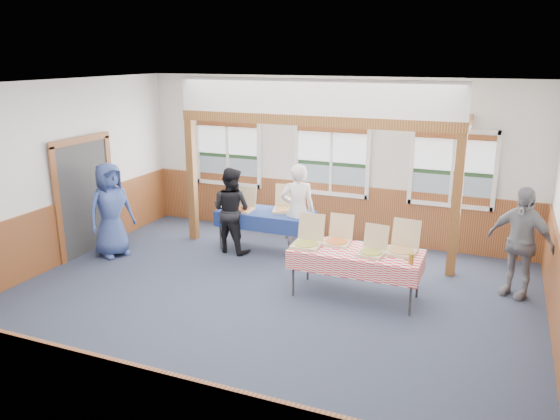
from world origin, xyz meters
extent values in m
plane|color=#2B3246|center=(0.00, 0.00, 0.00)|extent=(8.00, 8.00, 0.00)
plane|color=white|center=(0.00, 0.00, 3.20)|extent=(8.00, 8.00, 0.00)
plane|color=silver|center=(0.00, 3.50, 1.60)|extent=(8.00, 0.00, 8.00)
plane|color=silver|center=(0.00, -3.50, 1.60)|extent=(8.00, 0.00, 8.00)
plane|color=silver|center=(-4.00, 0.00, 1.60)|extent=(0.00, 8.00, 8.00)
cube|color=brown|center=(0.00, 3.48, 0.55)|extent=(7.98, 0.05, 1.10)
cube|color=brown|center=(0.00, -3.48, 0.55)|extent=(7.98, 0.05, 1.10)
cube|color=brown|center=(-3.98, 0.00, 0.55)|extent=(0.05, 6.98, 1.10)
cube|color=#333333|center=(-3.96, 0.90, 1.05)|extent=(0.06, 1.30, 2.10)
cube|color=white|center=(-2.30, 3.44, 0.91)|extent=(1.52, 0.05, 0.08)
cube|color=white|center=(-2.30, 3.44, 2.29)|extent=(1.52, 0.05, 0.08)
cube|color=white|center=(-3.04, 3.44, 1.60)|extent=(0.08, 0.05, 1.46)
cube|color=white|center=(-1.56, 3.44, 1.60)|extent=(0.08, 0.05, 1.46)
cube|color=white|center=(-2.30, 3.44, 1.60)|extent=(0.05, 0.05, 1.30)
cube|color=gray|center=(-2.30, 3.48, 1.21)|extent=(1.40, 0.02, 0.52)
cube|color=#1B371C|center=(-2.30, 3.48, 1.51)|extent=(1.40, 0.02, 0.08)
cube|color=silver|center=(-2.30, 3.48, 1.90)|extent=(1.40, 0.02, 0.70)
cube|color=brown|center=(-2.30, 3.42, 2.19)|extent=(1.40, 0.07, 0.10)
cube|color=white|center=(0.00, 3.44, 0.91)|extent=(1.52, 0.05, 0.08)
cube|color=white|center=(0.00, 3.44, 2.29)|extent=(1.52, 0.05, 0.08)
cube|color=white|center=(-0.74, 3.44, 1.60)|extent=(0.08, 0.05, 1.46)
cube|color=white|center=(0.74, 3.44, 1.60)|extent=(0.08, 0.05, 1.46)
cube|color=white|center=(0.00, 3.44, 1.60)|extent=(0.05, 0.05, 1.30)
cube|color=gray|center=(0.00, 3.48, 1.21)|extent=(1.40, 0.02, 0.52)
cube|color=#1B371C|center=(0.00, 3.48, 1.51)|extent=(1.40, 0.02, 0.08)
cube|color=silver|center=(0.00, 3.48, 1.90)|extent=(1.40, 0.02, 0.70)
cube|color=brown|center=(0.00, 3.42, 2.19)|extent=(1.40, 0.07, 0.10)
cube|color=white|center=(2.30, 3.44, 0.91)|extent=(1.52, 0.05, 0.08)
cube|color=white|center=(2.30, 3.44, 2.29)|extent=(1.52, 0.05, 0.08)
cube|color=white|center=(1.56, 3.44, 1.60)|extent=(0.08, 0.05, 1.46)
cube|color=white|center=(3.04, 3.44, 1.60)|extent=(0.08, 0.05, 1.46)
cube|color=white|center=(2.30, 3.44, 1.60)|extent=(0.05, 0.05, 1.30)
cube|color=gray|center=(2.30, 3.48, 1.21)|extent=(1.40, 0.02, 0.52)
cube|color=#1B371C|center=(2.30, 3.48, 1.51)|extent=(1.40, 0.02, 0.08)
cube|color=silver|center=(2.30, 3.48, 1.90)|extent=(1.40, 0.02, 0.70)
cube|color=brown|center=(2.30, 3.42, 2.19)|extent=(1.40, 0.07, 0.10)
cube|color=#563713|center=(-2.50, 2.30, 1.20)|extent=(0.15, 0.15, 2.40)
cube|color=#563713|center=(2.50, 2.30, 1.20)|extent=(0.15, 0.15, 2.40)
cube|color=#563713|center=(0.00, 2.30, 2.49)|extent=(5.15, 0.18, 0.18)
cylinder|color=#333333|center=(-1.71, 1.96, 0.36)|extent=(0.04, 0.04, 0.73)
cylinder|color=#333333|center=(-1.71, 2.56, 0.36)|extent=(0.04, 0.04, 0.73)
cylinder|color=#333333|center=(-0.10, 1.96, 0.36)|extent=(0.04, 0.04, 0.73)
cylinder|color=#333333|center=(-0.10, 2.56, 0.36)|extent=(0.04, 0.04, 0.73)
cube|color=#333333|center=(-0.91, 2.26, 0.73)|extent=(1.86, 1.16, 0.03)
cube|color=navy|center=(-0.91, 2.26, 0.75)|extent=(1.93, 1.23, 0.01)
cube|color=navy|center=(-0.91, 1.87, 0.61)|extent=(1.72, 0.49, 0.28)
cube|color=navy|center=(-0.91, 2.65, 0.61)|extent=(1.72, 0.49, 0.28)
cylinder|color=#333333|center=(0.34, 0.50, 0.36)|extent=(0.04, 0.04, 0.73)
cylinder|color=#333333|center=(0.34, 1.18, 0.36)|extent=(0.04, 0.04, 0.73)
cylinder|color=#333333|center=(2.12, 0.50, 0.36)|extent=(0.04, 0.04, 0.73)
cylinder|color=#333333|center=(2.12, 1.18, 0.36)|extent=(0.04, 0.04, 0.73)
cube|color=#333333|center=(1.23, 0.84, 0.73)|extent=(2.05, 1.37, 0.03)
cube|color=red|center=(1.23, 0.84, 0.75)|extent=(2.13, 1.44, 0.01)
cube|color=red|center=(1.23, 0.41, 0.61)|extent=(1.86, 0.64, 0.28)
cube|color=red|center=(1.23, 1.27, 0.61)|extent=(1.86, 0.64, 0.28)
cube|color=#CCBD88|center=(-1.31, 2.11, 0.78)|extent=(0.39, 0.39, 0.04)
cylinder|color=gold|center=(-1.31, 2.11, 0.81)|extent=(0.34, 0.34, 0.01)
cube|color=#CCBD88|center=(-1.32, 2.34, 0.98)|extent=(0.38, 0.10, 0.37)
cube|color=#CCBD88|center=(-0.56, 2.38, 0.78)|extent=(0.52, 0.52, 0.05)
cylinder|color=#DEBA67|center=(-0.56, 2.38, 0.81)|extent=(0.45, 0.45, 0.01)
cube|color=#CCBD88|center=(-0.63, 2.63, 1.01)|extent=(0.43, 0.21, 0.42)
cube|color=#CCBD88|center=(0.48, 0.70, 0.78)|extent=(0.43, 0.43, 0.05)
cylinder|color=gold|center=(0.48, 0.70, 0.81)|extent=(0.38, 0.38, 0.01)
cube|color=#CCBD88|center=(0.47, 0.95, 1.01)|extent=(0.42, 0.11, 0.41)
cube|color=#CCBD88|center=(0.88, 0.99, 0.78)|extent=(0.39, 0.39, 0.04)
cylinder|color=gold|center=(0.88, 0.99, 0.81)|extent=(0.34, 0.34, 0.01)
cube|color=#CCBD88|center=(0.88, 1.22, 0.99)|extent=(0.39, 0.09, 0.38)
cube|color=#CCBD88|center=(1.48, 0.72, 0.78)|extent=(0.40, 0.40, 0.04)
cylinder|color=gold|center=(1.48, 0.72, 0.81)|extent=(0.35, 0.35, 0.01)
cube|color=#CCBD88|center=(1.50, 0.94, 0.98)|extent=(0.38, 0.12, 0.36)
cube|color=#CCBD88|center=(1.88, 0.94, 0.78)|extent=(0.45, 0.45, 0.05)
cylinder|color=#DEBA67|center=(1.88, 0.94, 0.81)|extent=(0.39, 0.39, 0.01)
cube|color=#CCBD88|center=(1.89, 1.19, 1.01)|extent=(0.43, 0.13, 0.41)
cylinder|color=black|center=(-1.66, 2.26, 0.77)|extent=(0.41, 0.41, 0.03)
cylinder|color=silver|center=(-1.66, 2.26, 0.80)|extent=(0.09, 0.09, 0.04)
sphere|color=#3D6E2A|center=(-1.55, 2.26, 0.80)|extent=(0.09, 0.09, 0.09)
sphere|color=#B9B8A7|center=(-1.59, 2.35, 0.80)|extent=(0.09, 0.09, 0.09)
sphere|color=#3D6E2A|center=(-1.68, 2.37, 0.80)|extent=(0.09, 0.09, 0.09)
sphere|color=#B9B8A7|center=(-1.76, 2.31, 0.80)|extent=(0.09, 0.09, 0.09)
sphere|color=#3D6E2A|center=(-1.76, 2.21, 0.80)|extent=(0.09, 0.09, 0.09)
sphere|color=#B9B8A7|center=(-1.68, 2.15, 0.80)|extent=(0.09, 0.09, 0.09)
sphere|color=#3D6E2A|center=(-1.59, 2.17, 0.80)|extent=(0.09, 0.09, 0.09)
cylinder|color=olive|center=(2.08, 0.59, 0.83)|extent=(0.07, 0.07, 0.15)
imported|color=silver|center=(-0.23, 2.19, 0.86)|extent=(0.74, 0.64, 1.73)
imported|color=black|center=(-1.45, 1.93, 0.81)|extent=(0.87, 0.73, 1.61)
imported|color=#354886|center=(-3.38, 0.90, 0.87)|extent=(0.85, 1.00, 1.75)
imported|color=gray|center=(3.49, 1.85, 0.86)|extent=(1.10, 0.82, 1.73)
camera|label=1|loc=(3.10, -6.75, 3.61)|focal=35.00mm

